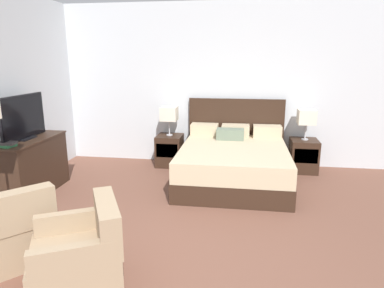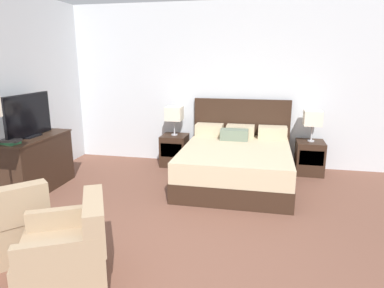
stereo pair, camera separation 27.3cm
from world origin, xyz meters
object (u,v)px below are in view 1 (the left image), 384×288
Objects in this scene: bed at (234,162)px; table_lamp_right at (307,117)px; table_lamp_left at (169,114)px; tv at (23,118)px; dresser at (30,166)px; armchair_companion at (81,259)px; armchair_by_window at (12,233)px; nightstand_left at (170,150)px; book_blue_cover at (6,143)px; book_red_cover at (5,145)px; nightstand_right at (303,155)px.

table_lamp_right is (1.17, 0.67, 0.62)m from bed.
table_lamp_left is 2.34m from tv.
dresser is 2.54m from armchair_companion.
tv is at bearing 118.21° from armchair_by_window.
bed is 3.09m from tv.
table_lamp_right is at bearing 56.49° from armchair_companion.
nightstand_left is 2.69m from book_blue_cover.
armchair_companion reaches higher than nightstand_left.
tv reaches higher than book_blue_cover.
nightstand_right is at bearing 27.08° from book_red_cover.
dresser is at bearing 92.18° from book_blue_cover.
book_blue_cover reaches higher than armchair_by_window.
armchair_companion is (1.68, -1.88, -0.81)m from tv.
nightstand_right is 2.42m from table_lamp_left.
bed reaches higher than table_lamp_right.
nightstand_left is at bearing 43.86° from dresser.
bed is 3.61× the size of nightstand_right.
book_red_cover is (-1.68, -2.05, -0.12)m from table_lamp_left.
nightstand_right is (2.33, 0.00, 0.00)m from nightstand_left.
dresser is at bearing 118.01° from armchair_by_window.
armchair_by_window is (0.82, -1.14, -0.56)m from book_blue_cover.
table_lamp_left is at bearing 51.04° from book_blue_cover.
table_lamp_left is at bearing 180.00° from table_lamp_right.
tv is (-2.83, -0.96, 0.78)m from bed.
nightstand_right is 0.59× the size of armchair_companion.
nightstand_right is at bearing 21.89° from dresser.
nightstand_right is 0.46× the size of dresser.
table_lamp_right reaches higher than armchair_by_window.
table_lamp_right reaches higher than armchair_companion.
tv is at bearing 91.93° from book_blue_cover.
nightstand_left is at bearing -179.96° from table_lamp_right.
table_lamp_right is at bearing 0.00° from table_lamp_left.
armchair_companion is (1.67, -1.45, -0.56)m from book_blue_cover.
nightstand_right is at bearing 27.19° from book_blue_cover.
table_lamp_left is (-2.33, 0.00, 0.66)m from nightstand_right.
book_red_cover reaches higher than armchair_by_window.
bed is 1.48m from table_lamp_right.
tv reaches higher than dresser.
armchair_companion is (1.69, -1.45, -0.53)m from book_red_cover.
nightstand_left is (-1.16, 0.67, -0.04)m from bed.
tv is (-4.00, -1.63, 0.82)m from nightstand_right.
table_lamp_right is 0.42× the size of dresser.
armchair_by_window is at bearing -134.79° from nightstand_right.
armchair_by_window is (-3.16, -3.19, 0.01)m from nightstand_right.
nightstand_left is at bearing 50.70° from book_red_cover.
book_blue_cover is at bearing -87.82° from dresser.
tv reaches higher than nightstand_left.
dresser is (-2.84, -0.94, 0.09)m from bed.
dresser is at bearing -158.09° from table_lamp_right.
table_lamp_right is (0.00, 0.00, 0.66)m from nightstand_right.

